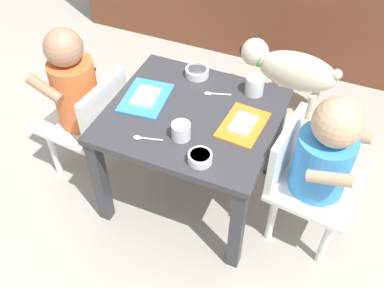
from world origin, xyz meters
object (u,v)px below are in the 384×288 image
at_px(spoon_by_left_tray, 215,94).
at_px(cereal_bowl_left_side, 200,158).
at_px(water_cup_right, 181,132).
at_px(spoon_by_right_tray, 145,138).
at_px(dog, 289,69).
at_px(water_cup_left, 255,86).
at_px(dining_table, 192,129).
at_px(seated_child_left, 78,93).
at_px(seated_child_right, 321,157).
at_px(food_tray_left, 146,97).
at_px(veggie_bowl_near, 197,72).
at_px(food_tray_right, 243,125).

bearing_deg(spoon_by_left_tray, cereal_bowl_left_side, -76.87).
height_order(water_cup_right, spoon_by_left_tray, water_cup_right).
height_order(spoon_by_left_tray, spoon_by_right_tray, same).
bearing_deg(dog, water_cup_right, -102.61).
distance_m(water_cup_left, cereal_bowl_left_side, 0.40).
height_order(dining_table, seated_child_left, seated_child_left).
bearing_deg(spoon_by_right_tray, seated_child_left, 157.75).
distance_m(seated_child_right, spoon_by_right_tray, 0.58).
bearing_deg(food_tray_left, veggie_bowl_near, 60.04).
distance_m(seated_child_left, spoon_by_right_tray, 0.39).
relative_size(food_tray_right, spoon_by_left_tray, 2.04).
xyz_separation_m(dog, food_tray_right, (-0.02, -0.70, 0.23)).
relative_size(dog, food_tray_right, 2.46).
distance_m(dining_table, spoon_by_right_tray, 0.22).
distance_m(dog, spoon_by_left_tray, 0.64).
bearing_deg(spoon_by_right_tray, dog, 71.71).
distance_m(dining_table, water_cup_right, 0.16).
relative_size(dining_table, seated_child_right, 0.92).
distance_m(seated_child_right, food_tray_right, 0.28).
height_order(food_tray_right, water_cup_right, water_cup_right).
bearing_deg(food_tray_right, dining_table, -177.95).
xyz_separation_m(dog, water_cup_left, (-0.04, -0.51, 0.25)).
bearing_deg(food_tray_left, food_tray_right, -0.00).
xyz_separation_m(seated_child_left, water_cup_right, (0.47, -0.09, 0.05)).
xyz_separation_m(seated_child_right, food_tray_right, (-0.27, 0.00, 0.04)).
distance_m(cereal_bowl_left_side, spoon_by_left_tray, 0.34).
xyz_separation_m(food_tray_left, cereal_bowl_left_side, (0.30, -0.21, 0.01)).
height_order(dog, food_tray_left, food_tray_left).
bearing_deg(dining_table, water_cup_left, 49.36).
relative_size(food_tray_right, water_cup_right, 3.15).
bearing_deg(spoon_by_left_tray, food_tray_left, -151.34).
bearing_deg(dog, veggie_bowl_near, -118.32).
height_order(seated_child_left, seated_child_right, seated_child_left).
distance_m(cereal_bowl_left_side, spoon_by_right_tray, 0.21).
distance_m(water_cup_left, spoon_by_right_tray, 0.45).
xyz_separation_m(dog, spoon_by_right_tray, (-0.29, -0.88, 0.22)).
xyz_separation_m(dog, veggie_bowl_near, (-0.27, -0.50, 0.24)).
bearing_deg(veggie_bowl_near, spoon_by_left_tray, -38.07).
relative_size(dog, cereal_bowl_left_side, 6.47).
distance_m(seated_child_right, water_cup_right, 0.46).
bearing_deg(spoon_by_left_tray, dining_table, -105.85).
relative_size(water_cup_left, water_cup_right, 1.08).
height_order(food_tray_left, spoon_by_right_tray, food_tray_left).
relative_size(food_tray_left, water_cup_right, 3.39).
height_order(dining_table, spoon_by_left_tray, spoon_by_left_tray).
bearing_deg(seated_child_left, dog, 48.32).
bearing_deg(spoon_by_right_tray, veggie_bowl_near, 86.40).
relative_size(seated_child_left, water_cup_left, 9.72).
distance_m(dog, water_cup_left, 0.57).
bearing_deg(water_cup_left, dog, 86.00).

